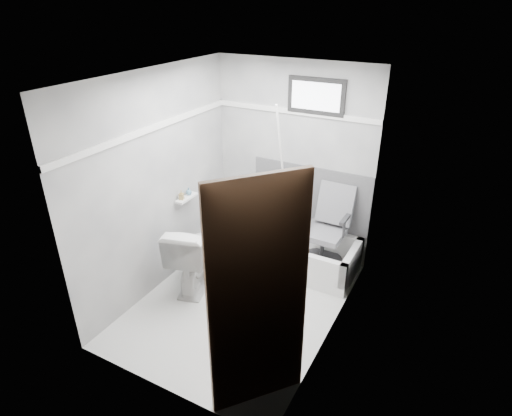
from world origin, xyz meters
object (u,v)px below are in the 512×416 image
Objects in this scene: bathtub at (294,251)px; toilet at (195,255)px; door at (271,337)px; soap_bottle_a at (181,195)px; soap_bottle_b at (189,191)px; office_chair at (323,228)px.

toilet is (-0.84, -0.88, 0.19)m from bathtub.
soap_bottle_a is (-1.92, 1.58, -0.03)m from door.
soap_bottle_b reaches higher than bathtub.
office_chair is at bearing 8.61° from bathtub.
bathtub is 1.83× the size of toilet.
soap_bottle_b is (-1.16, -0.49, 0.75)m from bathtub.
bathtub is 16.94× the size of soap_bottle_b.
soap_bottle_b is (-0.32, 0.39, 0.56)m from toilet.
office_chair is at bearing 100.75° from door.
bathtub is at bearing 22.89° from soap_bottle_b.
soap_bottle_a is (-1.49, -0.68, 0.37)m from office_chair.
office_chair is 2.34m from door.
soap_bottle_a is (-1.16, -0.63, 0.76)m from bathtub.
bathtub is 1.23m from toilet.
soap_bottle_a reaches higher than bathtub.
door is (1.60, -1.33, 0.60)m from toilet.
soap_bottle_a is at bearing -154.51° from office_chair.
toilet is (-1.17, -0.93, -0.19)m from office_chair.
soap_bottle_a is at bearing -54.36° from toilet.
toilet is 7.10× the size of soap_bottle_a.
soap_bottle_b is at bearing -66.85° from toilet.
office_chair is 1.16× the size of toilet.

